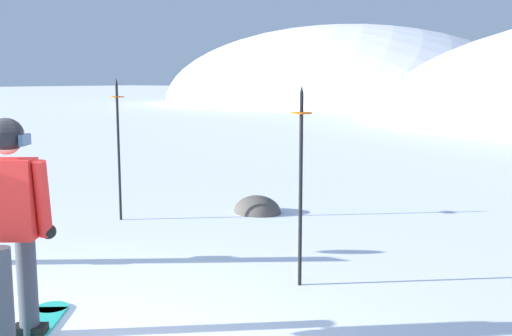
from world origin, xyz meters
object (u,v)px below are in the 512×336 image
object	(u,v)px
piste_marker_far	(118,140)
rock_dark	(257,213)
piste_marker_near	(301,173)
snowboarder_main	(7,228)

from	to	relation	value
piste_marker_far	rock_dark	xyz separation A→B (m)	(1.37, 1.46, -1.14)
piste_marker_near	piste_marker_far	xyz separation A→B (m)	(-3.48, 0.99, 0.04)
snowboarder_main	piste_marker_far	distance (m)	4.17
piste_marker_near	piste_marker_far	world-z (taller)	piste_marker_far
piste_marker_near	piste_marker_far	size ratio (longest dim) A/B	0.96
piste_marker_near	piste_marker_far	distance (m)	3.62
piste_marker_near	rock_dark	world-z (taller)	piste_marker_near
piste_marker_far	piste_marker_near	bearing A→B (deg)	-15.83
piste_marker_near	piste_marker_far	bearing A→B (deg)	164.17
rock_dark	piste_marker_far	bearing A→B (deg)	-133.24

